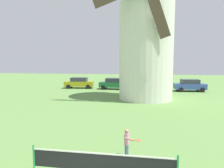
% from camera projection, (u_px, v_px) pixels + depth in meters
% --- Properties ---
extents(windmill, '(9.50, 6.13, 15.19)m').
position_uv_depth(windmill, '(146.00, 26.00, 20.03)').
color(windmill, silver).
rests_on(windmill, ground_plane).
extents(tennis_net, '(4.53, 0.06, 1.10)m').
position_uv_depth(tennis_net, '(102.00, 163.00, 6.13)').
color(tennis_net, '#238E4C').
rests_on(tennis_net, ground_plane).
extents(player_far, '(0.68, 0.59, 1.14)m').
position_uv_depth(player_far, '(127.00, 141.00, 7.88)').
color(player_far, slate).
rests_on(player_far, ground_plane).
extents(parked_car_mustard, '(4.32, 2.25, 1.56)m').
position_uv_depth(parked_car_mustard, '(79.00, 83.00, 29.44)').
color(parked_car_mustard, '#999919').
rests_on(parked_car_mustard, ground_plane).
extents(parked_car_green, '(4.21, 2.02, 1.56)m').
position_uv_depth(parked_car_green, '(114.00, 83.00, 28.24)').
color(parked_car_green, '#1E6638').
rests_on(parked_car_green, ground_plane).
extents(parked_car_silver, '(4.06, 2.03, 1.56)m').
position_uv_depth(parked_car_silver, '(150.00, 84.00, 27.37)').
color(parked_car_silver, silver).
rests_on(parked_car_silver, ground_plane).
extents(parked_car_blue, '(4.00, 2.14, 1.56)m').
position_uv_depth(parked_car_blue, '(190.00, 85.00, 26.18)').
color(parked_car_blue, '#334C99').
rests_on(parked_car_blue, ground_plane).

